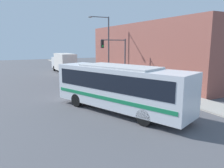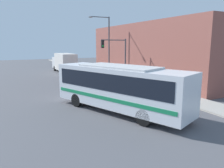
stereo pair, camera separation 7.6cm
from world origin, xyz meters
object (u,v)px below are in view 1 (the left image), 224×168
Objects in this scene: delivery_truck at (64,62)px; parking_meter at (139,79)px; city_bus at (119,85)px; street_lamp at (106,42)px; traffic_light_pole at (117,53)px; fire_hydrant at (161,89)px.

delivery_truck is 6.27× the size of parking_meter.
city_bus is 23.41m from delivery_truck.
street_lamp reaches higher than city_bus.
traffic_light_pole is at bearing -78.61° from delivery_truck.
city_bus is 8.24× the size of parking_meter.
fire_hydrant is 0.59× the size of parking_meter.
street_lamp is (5.92, 14.25, 3.09)m from city_bus.
fire_hydrant is at bearing 2.86° from city_bus.
city_bus is at bearing -133.46° from parking_meter.
traffic_light_pole is (2.75, -13.65, 1.99)m from delivery_truck.
street_lamp reaches higher than parking_meter.
city_bus is at bearing -112.55° from street_lamp.
fire_hydrant is 3.68m from parking_meter.
city_bus is 6.78m from fire_hydrant.
delivery_truck is at bearing 100.29° from fire_hydrant.
traffic_light_pole is at bearing 106.77° from parking_meter.
city_bus is 13.89× the size of fire_hydrant.
delivery_truck is 0.98× the size of street_lamp.
traffic_light_pole is 4.35m from parking_meter.
city_bus is 1.29× the size of street_lamp.
city_bus is 11.04m from traffic_light_pole.
traffic_light_pole is 4.87m from street_lamp.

